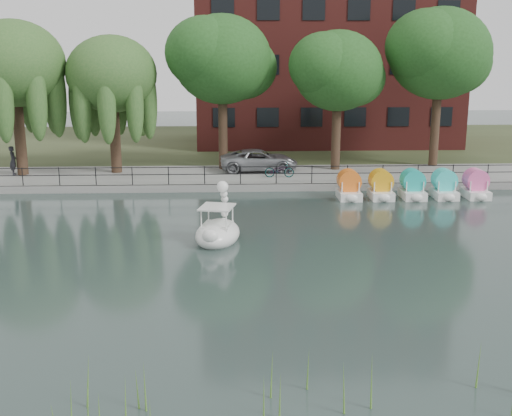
{
  "coord_description": "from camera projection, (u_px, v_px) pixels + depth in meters",
  "views": [
    {
      "loc": [
        -0.53,
        -21.84,
        7.76
      ],
      "look_at": [
        0.5,
        4.0,
        1.3
      ],
      "focal_mm": 45.0,
      "sensor_mm": 36.0,
      "label": 1
    }
  ],
  "objects": [
    {
      "name": "ground_plane",
      "position": [
        247.0,
        270.0,
        23.07
      ],
      "size": [
        120.0,
        120.0,
        0.0
      ],
      "primitive_type": "plane",
      "color": "#394B48"
    },
    {
      "name": "kerb",
      "position": [
        241.0,
        188.0,
        35.67
      ],
      "size": [
        40.0,
        0.25,
        0.4
      ],
      "primitive_type": "cube",
      "color": "gray",
      "rests_on": "ground_plane"
    },
    {
      "name": "broadleaf_right",
      "position": [
        338.0,
        71.0,
        38.72
      ],
      "size": [
        5.4,
        5.4,
        8.32
      ],
      "color": "#473323",
      "rests_on": "promenade"
    },
    {
      "name": "broadleaf_center",
      "position": [
        222.0,
        60.0,
        38.77
      ],
      "size": [
        6.0,
        6.0,
        9.25
      ],
      "color": "#473323",
      "rests_on": "promenade"
    },
    {
      "name": "swan_boat",
      "position": [
        218.0,
        229.0,
        26.42
      ],
      "size": [
        2.34,
        3.11,
        2.37
      ],
      "rotation": [
        0.0,
        0.0,
        -0.23
      ],
      "color": "white",
      "rests_on": "ground_plane"
    },
    {
      "name": "land_strip",
      "position": [
        237.0,
        144.0,
        52.11
      ],
      "size": [
        60.0,
        22.0,
        0.36
      ],
      "primitive_type": "cube",
      "color": "#47512D",
      "rests_on": "ground_plane"
    },
    {
      "name": "willow_left",
      "position": [
        13.0,
        64.0,
        36.9
      ],
      "size": [
        5.88,
        5.88,
        9.01
      ],
      "color": "#473323",
      "rests_on": "promenade"
    },
    {
      "name": "pedal_boat_row",
      "position": [
        413.0,
        187.0,
        34.01
      ],
      "size": [
        7.95,
        1.7,
        1.4
      ],
      "color": "white",
      "rests_on": "ground_plane"
    },
    {
      "name": "minivan",
      "position": [
        259.0,
        159.0,
        39.42
      ],
      "size": [
        2.73,
        5.53,
        1.51
      ],
      "primitive_type": "imported",
      "rotation": [
        0.0,
        0.0,
        1.61
      ],
      "color": "gray",
      "rests_on": "promenade"
    },
    {
      "name": "bicycle",
      "position": [
        279.0,
        169.0,
        37.48
      ],
      "size": [
        0.67,
        1.74,
        1.0
      ],
      "primitive_type": "imported",
      "rotation": [
        0.0,
        0.0,
        1.53
      ],
      "color": "gray",
      "rests_on": "promenade"
    },
    {
      "name": "promenade",
      "position": [
        240.0,
        178.0,
        38.53
      ],
      "size": [
        40.0,
        6.0,
        0.4
      ],
      "primitive_type": "cube",
      "color": "gray",
      "rests_on": "ground_plane"
    },
    {
      "name": "pedestrian",
      "position": [
        13.0,
        158.0,
        38.07
      ],
      "size": [
        0.65,
        0.81,
        1.98
      ],
      "primitive_type": "imported",
      "rotation": [
        0.0,
        0.0,
        1.84
      ],
      "color": "black",
      "rests_on": "promenade"
    },
    {
      "name": "willow_mid",
      "position": [
        112.0,
        75.0,
        37.75
      ],
      "size": [
        5.32,
        5.32,
        8.15
      ],
      "color": "#473323",
      "rests_on": "promenade"
    },
    {
      "name": "railing",
      "position": [
        240.0,
        171.0,
        35.64
      ],
      "size": [
        32.0,
        0.05,
        1.0
      ],
      "color": "black",
      "rests_on": "promenade"
    },
    {
      "name": "reed_bank",
      "position": [
        350.0,
        391.0,
        13.8
      ],
      "size": [
        24.0,
        2.4,
        1.2
      ],
      "color": "#669938",
      "rests_on": "ground_plane"
    },
    {
      "name": "apartment_building",
      "position": [
        326.0,
        27.0,
        50.12
      ],
      "size": [
        20.0,
        10.07,
        18.0
      ],
      "color": "#4C1E16",
      "rests_on": "land_strip"
    },
    {
      "name": "broadleaf_far",
      "position": [
        440.0,
        54.0,
        39.69
      ],
      "size": [
        6.3,
        6.3,
        9.71
      ],
      "color": "#473323",
      "rests_on": "promenade"
    }
  ]
}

